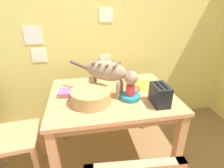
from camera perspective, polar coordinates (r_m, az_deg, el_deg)
name	(u,v)px	position (r m, az deg, el deg)	size (l,w,h in m)	color
wall_rear	(89,29)	(2.20, -7.48, 16.99)	(4.31, 0.11, 2.50)	#E6D26D
dining_table	(112,103)	(1.72, 0.00, -5.93)	(1.14, 0.88, 0.76)	tan
cat	(109,72)	(1.57, -1.03, 3.73)	(0.57, 0.41, 0.32)	#9A7D61
saucer_bowl	(130,97)	(1.59, 5.82, -4.11)	(0.18, 0.18, 0.04)	teal
coffee_mug	(131,90)	(1.56, 6.06, -1.97)	(0.13, 0.08, 0.09)	red
magazine	(148,85)	(1.87, 11.39, -0.41)	(0.24, 0.24, 0.01)	#F7AB2E
book_stack	(67,93)	(1.69, -14.16, -2.77)	(0.17, 0.15, 0.04)	#8D4296
wicker_basket	(91,96)	(1.51, -6.75, -3.97)	(0.33, 0.33, 0.11)	tan
toaster	(160,95)	(1.53, 15.07, -3.32)	(0.12, 0.20, 0.18)	black
wooden_chair_near	(7,136)	(1.88, -30.48, -14.15)	(0.46, 0.46, 0.94)	tan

